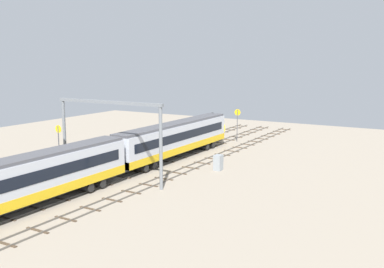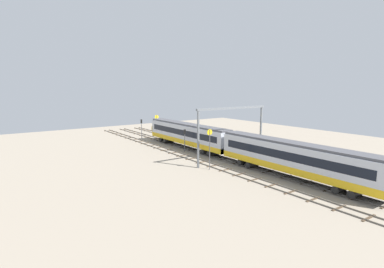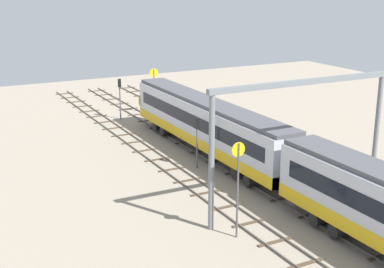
{
  "view_description": "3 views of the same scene",
  "coord_description": "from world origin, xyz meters",
  "px_view_note": "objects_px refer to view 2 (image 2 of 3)",
  "views": [
    {
      "loc": [
        -46.7,
        -31.86,
        13.31
      ],
      "look_at": [
        6.58,
        -0.92,
        3.05
      ],
      "focal_mm": 41.9,
      "sensor_mm": 36.0,
      "label": 1
    },
    {
      "loc": [
        -45.08,
        33.23,
        12.12
      ],
      "look_at": [
        2.08,
        -0.05,
        3.05
      ],
      "focal_mm": 28.14,
      "sensor_mm": 36.0,
      "label": 2
    },
    {
      "loc": [
        -36.26,
        22.21,
        15.06
      ],
      "look_at": [
        3.02,
        1.83,
        2.31
      ],
      "focal_mm": 50.17,
      "sensor_mm": 36.0,
      "label": 3
    }
  ],
  "objects_px": {
    "speed_sign_near_foreground": "(157,122)",
    "relay_cabinet": "(227,141)",
    "overhead_gantry": "(232,123)",
    "signal_light_trackside_departure": "(185,137)",
    "speed_sign_mid_trackside": "(210,144)",
    "signal_light_trackside_approach": "(141,126)",
    "train": "(227,144)"
  },
  "relations": [
    {
      "from": "speed_sign_near_foreground",
      "to": "relay_cabinet",
      "type": "bearing_deg",
      "value": -162.13
    },
    {
      "from": "overhead_gantry",
      "to": "signal_light_trackside_departure",
      "type": "distance_m",
      "value": 11.21
    },
    {
      "from": "overhead_gantry",
      "to": "speed_sign_mid_trackside",
      "type": "height_order",
      "value": "overhead_gantry"
    },
    {
      "from": "signal_light_trackside_departure",
      "to": "relay_cabinet",
      "type": "height_order",
      "value": "signal_light_trackside_departure"
    },
    {
      "from": "signal_light_trackside_departure",
      "to": "relay_cabinet",
      "type": "relative_size",
      "value": 2.28
    },
    {
      "from": "signal_light_trackside_approach",
      "to": "relay_cabinet",
      "type": "bearing_deg",
      "value": -150.5
    },
    {
      "from": "train",
      "to": "relay_cabinet",
      "type": "relative_size",
      "value": 26.64
    },
    {
      "from": "overhead_gantry",
      "to": "relay_cabinet",
      "type": "height_order",
      "value": "overhead_gantry"
    },
    {
      "from": "overhead_gantry",
      "to": "signal_light_trackside_approach",
      "type": "distance_m",
      "value": 29.05
    },
    {
      "from": "train",
      "to": "overhead_gantry",
      "type": "xyz_separation_m",
      "value": [
        -1.49,
        0.21,
        3.75
      ]
    },
    {
      "from": "signal_light_trackside_approach",
      "to": "relay_cabinet",
      "type": "xyz_separation_m",
      "value": [
        -18.44,
        -10.43,
        -2.04
      ]
    },
    {
      "from": "signal_light_trackside_approach",
      "to": "relay_cabinet",
      "type": "relative_size",
      "value": 2.41
    },
    {
      "from": "overhead_gantry",
      "to": "speed_sign_near_foreground",
      "type": "distance_m",
      "value": 29.41
    },
    {
      "from": "train",
      "to": "speed_sign_near_foreground",
      "type": "xyz_separation_m",
      "value": [
        27.71,
        -1.89,
        0.88
      ]
    },
    {
      "from": "speed_sign_mid_trackside",
      "to": "signal_light_trackside_approach",
      "type": "height_order",
      "value": "speed_sign_mid_trackside"
    },
    {
      "from": "signal_light_trackside_approach",
      "to": "signal_light_trackside_departure",
      "type": "height_order",
      "value": "signal_light_trackside_approach"
    },
    {
      "from": "train",
      "to": "signal_light_trackside_departure",
      "type": "bearing_deg",
      "value": 15.71
    },
    {
      "from": "speed_sign_mid_trackside",
      "to": "relay_cabinet",
      "type": "distance_m",
      "value": 18.79
    },
    {
      "from": "train",
      "to": "speed_sign_mid_trackside",
      "type": "height_order",
      "value": "speed_sign_mid_trackside"
    },
    {
      "from": "speed_sign_near_foreground",
      "to": "speed_sign_mid_trackside",
      "type": "bearing_deg",
      "value": 165.36
    },
    {
      "from": "train",
      "to": "overhead_gantry",
      "type": "distance_m",
      "value": 4.04
    },
    {
      "from": "speed_sign_near_foreground",
      "to": "signal_light_trackside_departure",
      "type": "height_order",
      "value": "speed_sign_near_foreground"
    },
    {
      "from": "train",
      "to": "signal_light_trackside_approach",
      "type": "bearing_deg",
      "value": 5.15
    },
    {
      "from": "speed_sign_mid_trackside",
      "to": "signal_light_trackside_departure",
      "type": "height_order",
      "value": "speed_sign_mid_trackside"
    },
    {
      "from": "speed_sign_mid_trackside",
      "to": "overhead_gantry",
      "type": "bearing_deg",
      "value": -74.11
    },
    {
      "from": "relay_cabinet",
      "to": "signal_light_trackside_approach",
      "type": "bearing_deg",
      "value": 29.5
    },
    {
      "from": "train",
      "to": "speed_sign_near_foreground",
      "type": "relative_size",
      "value": 9.46
    },
    {
      "from": "speed_sign_mid_trackside",
      "to": "signal_light_trackside_approach",
      "type": "relative_size",
      "value": 1.32
    },
    {
      "from": "signal_light_trackside_approach",
      "to": "overhead_gantry",
      "type": "bearing_deg",
      "value": -175.53
    },
    {
      "from": "train",
      "to": "speed_sign_near_foreground",
      "type": "bearing_deg",
      "value": -3.9
    },
    {
      "from": "train",
      "to": "relay_cabinet",
      "type": "xyz_separation_m",
      "value": [
        8.83,
        -7.98,
        -1.71
      ]
    },
    {
      "from": "speed_sign_near_foreground",
      "to": "signal_light_trackside_approach",
      "type": "relative_size",
      "value": 1.17
    }
  ]
}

